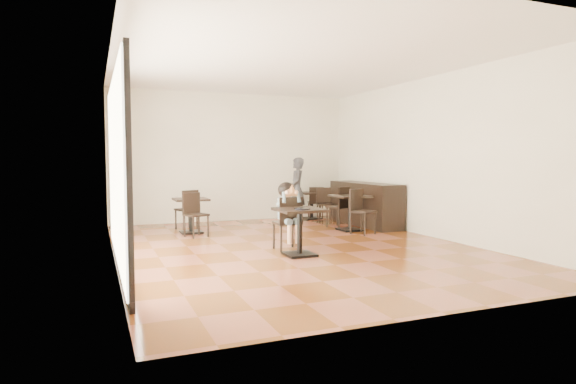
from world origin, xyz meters
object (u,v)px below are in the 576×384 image
child_table (300,232)px  chair_left_a (186,210)px  adult_patron (297,189)px  chair_left_b (196,215)px  chair_back_a (315,203)px  cafe_table_left (191,216)px  cafe_table_mid (350,213)px  child (287,216)px  chair_mid_a (338,207)px  chair_mid_b (363,212)px  chair_back_b (325,205)px  child_chair (287,223)px  cafe_table_back (312,206)px

child_table → chair_left_a: 3.77m
adult_patron → chair_left_b: adult_patron is taller
chair_back_a → cafe_table_left: bearing=36.0°
cafe_table_left → cafe_table_mid: bearing=-16.3°
child → cafe_table_mid: child is taller
chair_mid_a → chair_mid_b: same height
adult_patron → chair_left_a: size_ratio=1.81×
chair_back_b → chair_mid_a: bearing=-83.1°
cafe_table_mid → chair_mid_a: bearing=90.0°
adult_patron → chair_left_a: 2.86m
child_chair → chair_mid_a: (2.09, 2.07, 0.01)m
cafe_table_back → chair_mid_b: 2.71m
cafe_table_left → chair_back_b: size_ratio=0.87×
child_table → cafe_table_mid: 2.95m
chair_mid_b → chair_left_b: 3.41m
child → adult_patron: 3.77m
child_table → child: (-0.00, 0.55, 0.20)m
cafe_table_mid → chair_back_b: (0.19, 1.62, 0.03)m
chair_mid_b → child_table: bearing=-165.7°
adult_patron → chair_back_b: adult_patron is taller
chair_mid_b → chair_back_a: bearing=64.3°
adult_patron → chair_left_b: (-2.81, -1.46, -0.36)m
cafe_table_left → chair_left_a: size_ratio=0.83×
chair_left_b → chair_back_b: bearing=-1.4°
cafe_table_back → chair_back_a: (0.10, 0.00, 0.07)m
child → chair_left_b: child is taller
adult_patron → chair_mid_b: size_ratio=1.71×
child → chair_back_b: child is taller
chair_mid_a → chair_back_b: 1.08m
child_chair → chair_left_a: bearing=-68.7°
adult_patron → chair_back_b: bearing=85.9°
cafe_table_left → chair_back_b: 3.53m
cafe_table_mid → chair_back_b: 1.63m
cafe_table_back → chair_left_a: 3.42m
child_chair → chair_mid_b: (2.09, 0.97, 0.01)m
child → adult_patron: size_ratio=0.73×
chair_left_a → chair_mid_a: bearing=143.1°
chair_left_b → chair_back_b: (3.46, 1.21, -0.02)m
child → chair_back_b: 3.89m
child → cafe_table_back: (2.18, 3.68, -0.23)m
cafe_table_left → chair_mid_a: size_ratio=0.79×
child_table → chair_mid_b: chair_mid_b is taller
cafe_table_left → chair_mid_b: (3.28, -1.51, 0.10)m
child_table → adult_patron: bearing=67.5°
cafe_table_back → chair_back_b: bearing=-79.1°
child_table → chair_mid_a: size_ratio=0.82×
cafe_table_mid → chair_left_a: (-3.28, 1.51, 0.05)m
cafe_table_mid → chair_mid_b: (-0.00, -0.55, 0.08)m
cafe_table_mid → child: bearing=-143.9°
cafe_table_left → chair_mid_a: (3.28, -0.41, 0.10)m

